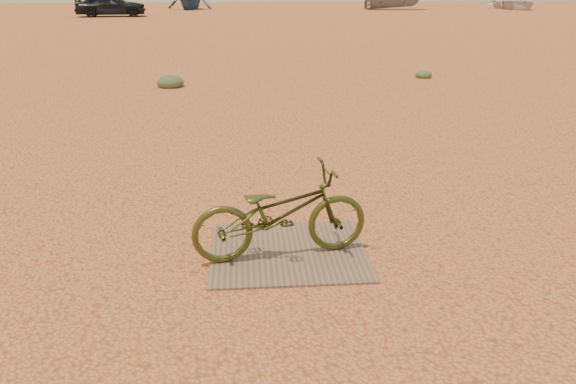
{
  "coord_description": "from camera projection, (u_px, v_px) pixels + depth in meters",
  "views": [
    {
      "loc": [
        -0.31,
        -5.25,
        2.51
      ],
      "look_at": [
        0.08,
        -0.36,
        0.63
      ],
      "focal_mm": 35.0,
      "sensor_mm": 36.0,
      "label": 1
    }
  ],
  "objects": [
    {
      "name": "boat_far_right",
      "position": [
        515.0,
        3.0,
        47.37
      ],
      "size": [
        4.22,
        5.38,
        1.01
      ],
      "primitive_type": "imported",
      "rotation": [
        0.0,
        0.0,
        0.16
      ],
      "color": "silver",
      "rests_on": "ground"
    },
    {
      "name": "kale_a",
      "position": [
        171.0,
        87.0,
        13.81
      ],
      "size": [
        0.66,
        0.66,
        0.36
      ],
      "primitive_type": "ellipsoid",
      "color": "#516744",
      "rests_on": "ground"
    },
    {
      "name": "ground",
      "position": [
        278.0,
        237.0,
        5.81
      ],
      "size": [
        120.0,
        120.0,
        0.0
      ],
      "primitive_type": "plane",
      "color": "#E18F58",
      "rests_on": "ground"
    },
    {
      "name": "plywood_board",
      "position": [
        288.0,
        251.0,
        5.48
      ],
      "size": [
        1.5,
        1.34,
        0.02
      ],
      "primitive_type": "cube",
      "color": "#796151",
      "rests_on": "ground"
    },
    {
      "name": "kale_b",
      "position": [
        423.0,
        78.0,
        15.07
      ],
      "size": [
        0.44,
        0.44,
        0.24
      ],
      "primitive_type": "ellipsoid",
      "color": "#516744",
      "rests_on": "ground"
    },
    {
      "name": "car",
      "position": [
        111.0,
        5.0,
        38.4
      ],
      "size": [
        4.81,
        2.32,
        1.58
      ],
      "primitive_type": "imported",
      "rotation": [
        0.0,
        0.0,
        1.67
      ],
      "color": "black",
      "rests_on": "ground"
    },
    {
      "name": "bicycle",
      "position": [
        280.0,
        213.0,
        5.23
      ],
      "size": [
        1.74,
        0.85,
        0.88
      ],
      "primitive_type": "imported",
      "rotation": [
        0.0,
        0.0,
        1.73
      ],
      "color": "#3C471A",
      "rests_on": "plywood_board"
    }
  ]
}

